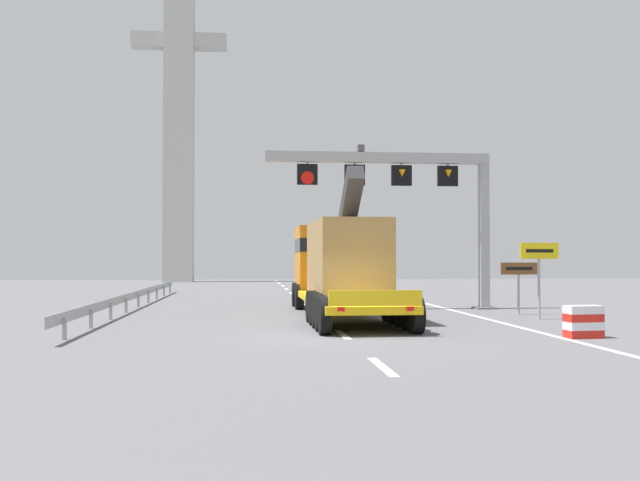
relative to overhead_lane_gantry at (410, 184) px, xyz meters
The scene contains 10 objects.
ground 12.52m from the overhead_lane_gantry, 113.90° to the right, with size 112.00×112.00×0.00m, color #5B5B60.
lane_markings 13.63m from the overhead_lane_gantry, 110.12° to the left, with size 0.20×58.69×0.01m.
edge_line_right 5.93m from the overhead_lane_gantry, 46.07° to the left, with size 0.20×63.00×0.01m, color silver.
overhead_lane_gantry is the anchor object (origin of this frame).
heavy_haul_truck_yellow 5.62m from the overhead_lane_gantry, 142.52° to the right, with size 3.05×14.07×5.30m.
exit_sign_yellow 7.39m from the overhead_lane_gantry, 57.97° to the right, with size 1.42×0.15×2.78m.
tourist_info_sign_brown 6.28m from the overhead_lane_gantry, 43.63° to the right, with size 1.47×0.15×2.05m.
crash_barrier_striped 12.80m from the overhead_lane_gantry, 78.97° to the right, with size 1.05×0.61×0.90m.
guardrail_left 13.21m from the overhead_lane_gantry, 168.68° to the left, with size 0.13×29.42×0.76m.
bridge_pylon_distant 43.12m from the overhead_lane_gantry, 109.54° to the left, with size 9.00×2.00×37.14m.
Camera 1 is at (-2.44, -20.47, 2.21)m, focal length 40.38 mm.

